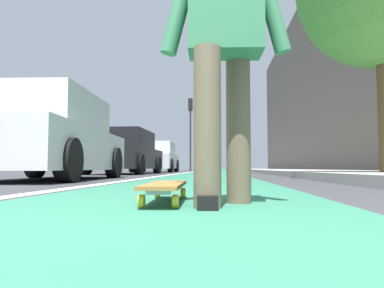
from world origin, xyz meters
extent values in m
plane|color=#38383D|center=(10.00, 0.00, 0.00)|extent=(80.00, 80.00, 0.00)
cube|color=#2D7256|center=(24.00, 0.00, 0.00)|extent=(56.00, 2.01, 0.00)
cube|color=silver|center=(20.00, 1.16, 0.00)|extent=(52.00, 0.16, 0.01)
cube|color=#9E9B93|center=(18.00, -3.42, 0.07)|extent=(52.00, 3.20, 0.13)
cube|color=#595249|center=(22.00, -6.59, 5.87)|extent=(40.00, 1.20, 11.74)
cylinder|color=yellow|center=(1.29, 0.10, 0.04)|extent=(0.07, 0.03, 0.07)
cylinder|color=yellow|center=(1.30, -0.07, 0.04)|extent=(0.07, 0.03, 0.07)
cylinder|color=yellow|center=(0.69, 0.08, 0.04)|extent=(0.07, 0.03, 0.07)
cylinder|color=yellow|center=(0.70, -0.09, 0.04)|extent=(0.07, 0.03, 0.07)
cube|color=silver|center=(1.30, 0.01, 0.08)|extent=(0.06, 0.12, 0.02)
cube|color=silver|center=(0.70, -0.01, 0.08)|extent=(0.06, 0.12, 0.02)
cube|color=olive|center=(1.00, 0.00, 0.10)|extent=(0.85, 0.23, 0.02)
cylinder|color=brown|center=(0.72, -0.25, 0.41)|extent=(0.14, 0.14, 0.82)
cylinder|color=brown|center=(0.99, -0.42, 0.41)|extent=(0.14, 0.14, 0.82)
cube|color=black|center=(0.72, -0.25, 0.04)|extent=(0.26, 0.11, 0.07)
cube|color=#33724C|center=(0.85, -0.35, 1.12)|extent=(0.25, 0.41, 0.60)
cylinder|color=#33724C|center=(0.84, -0.11, 1.12)|extent=(0.10, 0.24, 0.60)
cylinder|color=#33724C|center=(0.85, -0.59, 1.12)|extent=(0.10, 0.24, 0.60)
cube|color=silver|center=(4.99, 2.63, 0.52)|extent=(4.09, 1.88, 0.70)
cube|color=silver|center=(4.84, 2.62, 1.17)|extent=(2.27, 1.67, 0.60)
cube|color=#4C606B|center=(5.95, 2.67, 1.17)|extent=(0.10, 1.52, 0.51)
cylinder|color=black|center=(6.21, 3.50, 0.31)|extent=(0.63, 0.24, 0.62)
cylinder|color=black|center=(6.27, 1.86, 0.31)|extent=(0.63, 0.24, 0.62)
cylinder|color=black|center=(3.77, 1.76, 0.31)|extent=(0.63, 0.24, 0.62)
cube|color=black|center=(11.19, 2.90, 0.53)|extent=(4.43, 1.90, 0.70)
cube|color=black|center=(11.04, 2.90, 1.18)|extent=(2.46, 1.70, 0.60)
cube|color=#4C606B|center=(12.24, 2.87, 1.18)|extent=(0.09, 1.55, 0.51)
cylinder|color=black|center=(12.57, 3.69, 0.32)|extent=(0.65, 0.24, 0.64)
cylinder|color=black|center=(12.52, 2.02, 0.32)|extent=(0.65, 0.24, 0.64)
cylinder|color=black|center=(9.86, 3.78, 0.32)|extent=(0.65, 0.24, 0.64)
cylinder|color=black|center=(9.81, 2.11, 0.32)|extent=(0.65, 0.24, 0.64)
cube|color=silver|center=(16.99, 2.86, 0.53)|extent=(4.05, 1.93, 0.70)
cube|color=silver|center=(16.84, 2.85, 1.18)|extent=(2.23, 1.76, 0.60)
cube|color=#4C606B|center=(17.95, 2.86, 1.18)|extent=(0.05, 1.67, 0.51)
cylinder|color=black|center=(18.23, 3.77, 0.32)|extent=(0.65, 0.23, 0.65)
cylinder|color=black|center=(18.25, 1.96, 0.32)|extent=(0.65, 0.23, 0.65)
cylinder|color=black|center=(15.73, 3.75, 0.32)|extent=(0.65, 0.23, 0.65)
cylinder|color=black|center=(15.75, 1.94, 0.32)|extent=(0.65, 0.23, 0.65)
cylinder|color=#2D2D2D|center=(22.60, 1.56, 1.99)|extent=(0.12, 0.12, 3.99)
cube|color=black|center=(22.60, 1.56, 4.39)|extent=(0.24, 0.28, 0.80)
sphere|color=#360606|center=(22.73, 1.56, 4.65)|extent=(0.16, 0.16, 0.16)
sphere|color=#392907|center=(22.73, 1.56, 4.39)|extent=(0.16, 0.16, 0.16)
sphere|color=green|center=(22.73, 1.56, 4.13)|extent=(0.16, 0.16, 0.16)
camera|label=1|loc=(-1.11, -0.31, 0.20)|focal=34.13mm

